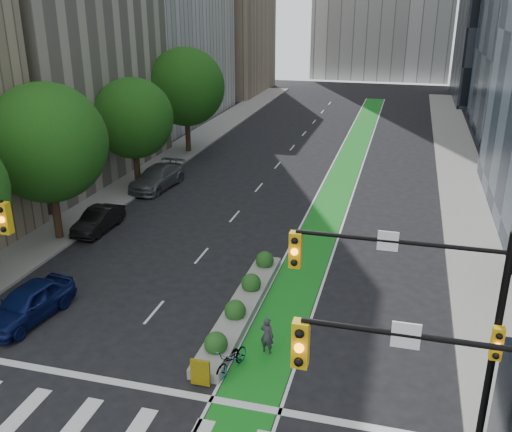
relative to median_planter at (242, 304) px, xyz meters
The scene contains 14 objects.
ground 7.15m from the median_planter, 99.68° to the right, with size 160.00×160.00×0.00m, color black.
sidewalk_left 22.18m from the median_planter, 125.89° to the left, with size 3.60×90.00×0.15m, color gray.
sidewalk_right 20.86m from the median_planter, 59.45° to the left, with size 3.60×90.00×0.15m, color gray.
bike_lane_paint 23.04m from the median_planter, 85.52° to the left, with size 2.20×70.00×0.01m, color #17821E.
tree_mid 14.16m from the median_planter, 157.87° to the left, with size 6.40×6.40×8.78m.
tree_midfar 19.84m from the median_planter, 129.19° to the left, with size 5.60×5.60×7.76m.
tree_far 28.29m from the median_planter, 116.05° to the left, with size 6.60×6.60×9.00m.
signal_right 10.89m from the median_planter, 41.32° to the right, with size 5.82×0.51×7.20m.
median_planter is the anchor object (origin of this frame).
bicycle 4.20m from the median_planter, 79.02° to the right, with size 0.66×1.89×0.99m, color gray.
cyclist 3.23m from the median_planter, 56.51° to the right, with size 0.56×0.36×1.52m, color #35313B.
parked_car_left_near 9.04m from the median_planter, 161.27° to the right, with size 1.81×4.51×1.54m, color #0C164B.
parked_car_left_mid 12.64m from the median_planter, 147.89° to the left, with size 1.42×4.07×1.34m, color black.
parked_car_left_far 18.43m from the median_planter, 125.50° to the left, with size 2.20×5.42×1.57m, color #5A5D5F.
Camera 1 is at (7.37, -13.74, 12.81)m, focal length 40.00 mm.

